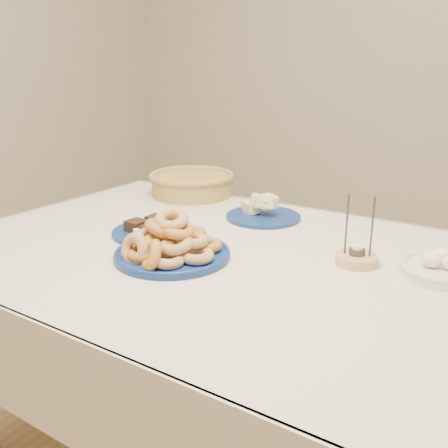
{
  "coord_description": "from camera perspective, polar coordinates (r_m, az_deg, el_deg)",
  "views": [
    {
      "loc": [
        0.69,
        -1.1,
        1.25
      ],
      "look_at": [
        0.0,
        -0.05,
        0.85
      ],
      "focal_mm": 40.0,
      "sensor_mm": 36.0,
      "label": 1
    }
  ],
  "objects": [
    {
      "name": "donut_platter",
      "position": [
        1.35,
        -6.13,
        -2.44
      ],
      "size": [
        0.4,
        0.4,
        0.14
      ],
      "rotation": [
        0.0,
        0.0,
        -0.3
      ],
      "color": "navy",
      "rests_on": "dining_table"
    },
    {
      "name": "brownie_plate",
      "position": [
        1.56,
        -8.03,
        -0.65
      ],
      "size": [
        0.26,
        0.26,
        0.05
      ],
      "rotation": [
        0.0,
        0.0,
        0.0
      ],
      "color": "navy",
      "rests_on": "dining_table"
    },
    {
      "name": "candle_holder",
      "position": [
        1.36,
        14.91,
        -3.72
      ],
      "size": [
        0.13,
        0.13,
        0.19
      ],
      "rotation": [
        0.0,
        0.0,
        0.22
      ],
      "color": "tan",
      "rests_on": "dining_table"
    },
    {
      "name": "dining_table",
      "position": [
        1.44,
        1.1,
        -7.34
      ],
      "size": [
        1.71,
        1.11,
        0.75
      ],
      "color": "brown",
      "rests_on": "ground"
    },
    {
      "name": "egg_bowl",
      "position": [
        1.35,
        23.54,
        -4.68
      ],
      "size": [
        0.25,
        0.25,
        0.07
      ],
      "rotation": [
        0.0,
        0.0,
        0.35
      ],
      "color": "silver",
      "rests_on": "dining_table"
    },
    {
      "name": "melon_plate",
      "position": [
        1.71,
        4.29,
        1.56
      ],
      "size": [
        0.34,
        0.34,
        0.09
      ],
      "rotation": [
        0.0,
        0.0,
        0.42
      ],
      "color": "navy",
      "rests_on": "dining_table"
    },
    {
      "name": "wicker_basket",
      "position": [
        2.02,
        -3.69,
        4.68
      ],
      "size": [
        0.4,
        0.4,
        0.09
      ],
      "rotation": [
        0.0,
        0.0,
        -0.16
      ],
      "color": "olive",
      "rests_on": "dining_table"
    }
  ]
}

